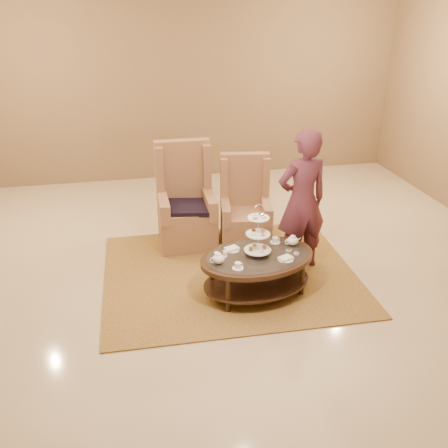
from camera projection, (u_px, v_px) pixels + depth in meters
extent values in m
plane|color=beige|center=(227.00, 283.00, 5.98)|extent=(8.00, 8.00, 0.00)
cube|color=white|center=(227.00, 283.00, 5.98)|extent=(8.00, 8.00, 0.02)
cube|color=olive|center=(180.00, 82.00, 8.81)|extent=(8.00, 0.04, 3.50)
cube|color=olive|center=(229.00, 273.00, 6.18)|extent=(3.09, 2.60, 0.02)
cylinder|color=black|center=(228.00, 295.00, 5.35)|extent=(0.06, 0.06, 0.44)
cylinder|color=black|center=(302.00, 278.00, 5.66)|extent=(0.06, 0.06, 0.44)
cylinder|color=black|center=(212.00, 274.00, 5.75)|extent=(0.06, 0.06, 0.44)
cylinder|color=black|center=(282.00, 260.00, 6.06)|extent=(0.06, 0.06, 0.44)
cylinder|color=silver|center=(258.00, 233.00, 5.47)|extent=(0.01, 0.01, 0.54)
torus|color=silver|center=(259.00, 210.00, 5.36)|extent=(0.14, 0.03, 0.14)
cylinder|color=white|center=(258.00, 250.00, 5.56)|extent=(0.36, 0.36, 0.01)
cylinder|color=white|center=(258.00, 234.00, 5.48)|extent=(0.32, 0.32, 0.01)
cylinder|color=white|center=(259.00, 218.00, 5.40)|extent=(0.28, 0.28, 0.01)
cylinder|color=#B8655E|center=(264.00, 247.00, 5.58)|extent=(0.05, 0.05, 0.03)
cylinder|color=tan|center=(254.00, 245.00, 5.62)|extent=(0.05, 0.05, 0.03)
cylinder|color=brown|center=(251.00, 249.00, 5.52)|extent=(0.05, 0.05, 0.03)
cylinder|color=white|center=(261.00, 251.00, 5.48)|extent=(0.05, 0.05, 0.03)
ellipsoid|color=tan|center=(263.00, 230.00, 5.51)|extent=(0.06, 0.06, 0.03)
ellipsoid|color=brown|center=(253.00, 230.00, 5.52)|extent=(0.06, 0.06, 0.03)
ellipsoid|color=white|center=(253.00, 234.00, 5.43)|extent=(0.06, 0.06, 0.03)
ellipsoid|color=#B8655E|center=(263.00, 234.00, 5.42)|extent=(0.06, 0.06, 0.03)
cube|color=brown|center=(262.00, 214.00, 5.44)|extent=(0.05, 0.04, 0.02)
cube|color=white|center=(253.00, 215.00, 5.42)|extent=(0.05, 0.04, 0.02)
cube|color=#B8655E|center=(256.00, 218.00, 5.34)|extent=(0.05, 0.04, 0.02)
cube|color=tan|center=(264.00, 218.00, 5.36)|extent=(0.05, 0.04, 0.02)
ellipsoid|color=white|center=(218.00, 259.00, 5.38)|extent=(0.15, 0.15, 0.10)
cylinder|color=white|center=(218.00, 254.00, 5.36)|extent=(0.07, 0.07, 0.01)
sphere|color=white|center=(218.00, 253.00, 5.35)|extent=(0.03, 0.03, 0.02)
cone|color=white|center=(225.00, 257.00, 5.41)|extent=(0.08, 0.04, 0.06)
torus|color=white|center=(213.00, 260.00, 5.36)|extent=(0.08, 0.03, 0.07)
ellipsoid|color=white|center=(293.00, 241.00, 5.78)|extent=(0.15, 0.15, 0.10)
cylinder|color=white|center=(293.00, 237.00, 5.75)|extent=(0.07, 0.07, 0.01)
sphere|color=white|center=(293.00, 235.00, 5.75)|extent=(0.03, 0.03, 0.02)
cone|color=white|center=(299.00, 239.00, 5.80)|extent=(0.08, 0.04, 0.06)
torus|color=white|center=(288.00, 242.00, 5.75)|extent=(0.08, 0.03, 0.07)
cylinder|color=white|center=(238.00, 268.00, 5.31)|extent=(0.14, 0.14, 0.01)
cylinder|color=white|center=(238.00, 265.00, 5.30)|extent=(0.08, 0.08, 0.06)
torus|color=white|center=(241.00, 265.00, 5.31)|extent=(0.04, 0.02, 0.04)
cylinder|color=white|center=(275.00, 242.00, 5.86)|extent=(0.14, 0.14, 0.01)
cylinder|color=white|center=(275.00, 240.00, 5.85)|extent=(0.08, 0.08, 0.06)
torus|color=white|center=(278.00, 239.00, 5.86)|extent=(0.04, 0.02, 0.04)
cylinder|color=white|center=(232.00, 250.00, 5.69)|extent=(0.20, 0.20, 0.01)
cube|color=#F3ECCD|center=(232.00, 248.00, 5.69)|extent=(0.18, 0.16, 0.02)
cylinder|color=white|center=(286.00, 259.00, 5.49)|extent=(0.20, 0.20, 0.01)
cube|color=#F3ECCD|center=(286.00, 258.00, 5.48)|extent=(0.18, 0.16, 0.02)
cylinder|color=white|center=(225.00, 254.00, 5.55)|extent=(0.06, 0.06, 0.07)
cylinder|color=white|center=(296.00, 253.00, 5.60)|extent=(0.07, 0.07, 0.02)
cylinder|color=#B8655E|center=(296.00, 253.00, 5.60)|extent=(0.05, 0.05, 0.01)
cylinder|color=white|center=(289.00, 250.00, 5.67)|extent=(0.07, 0.07, 0.02)
cylinder|color=brown|center=(289.00, 250.00, 5.66)|extent=(0.05, 0.05, 0.01)
cylinder|color=white|center=(217.00, 253.00, 5.61)|extent=(0.07, 0.07, 0.02)
cylinder|color=white|center=(217.00, 252.00, 5.60)|extent=(0.05, 0.05, 0.01)
cube|color=#9F6F4B|center=(187.00, 229.00, 6.85)|extent=(0.76, 0.76, 0.45)
cube|color=#9F6F4B|center=(187.00, 212.00, 6.69)|extent=(0.64, 0.64, 0.11)
cube|color=#9F6F4B|center=(183.00, 189.00, 6.93)|extent=(0.75, 0.16, 1.39)
cube|color=#9F6F4B|center=(159.00, 169.00, 6.71)|extent=(0.11, 0.24, 0.64)
cube|color=#9F6F4B|center=(206.00, 166.00, 6.82)|extent=(0.11, 0.24, 0.64)
cube|color=#9F6F4B|center=(164.00, 207.00, 6.60)|extent=(0.14, 0.67, 0.28)
cube|color=#9F6F4B|center=(210.00, 204.00, 6.71)|extent=(0.14, 0.67, 0.28)
cube|color=black|center=(187.00, 207.00, 6.63)|extent=(0.66, 0.62, 0.06)
cube|color=#9F6F4B|center=(245.00, 231.00, 6.84)|extent=(0.76, 0.76, 0.40)
cube|color=#9F6F4B|center=(246.00, 216.00, 6.69)|extent=(0.64, 0.64, 0.09)
cube|color=#9F6F4B|center=(244.00, 196.00, 6.91)|extent=(0.67, 0.24, 1.23)
cube|color=#9F6F4B|center=(224.00, 178.00, 6.75)|extent=(0.13, 0.22, 0.57)
cube|color=#9F6F4B|center=(266.00, 177.00, 6.77)|extent=(0.13, 0.22, 0.57)
cube|color=#9F6F4B|center=(226.00, 212.00, 6.65)|extent=(0.21, 0.60, 0.25)
cube|color=#9F6F4B|center=(266.00, 211.00, 6.67)|extent=(0.21, 0.60, 0.25)
imported|color=#50222F|center=(302.00, 201.00, 5.98)|extent=(0.71, 0.52, 1.79)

